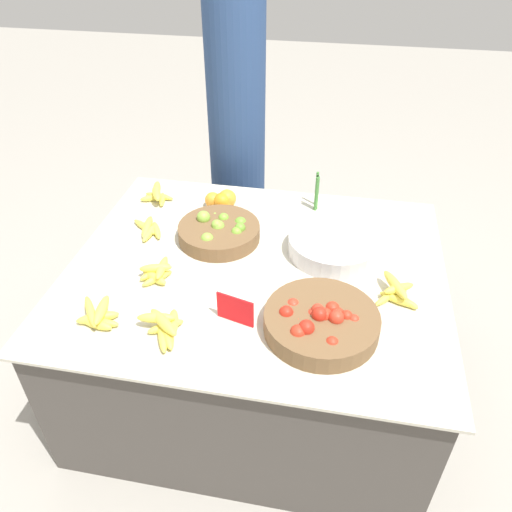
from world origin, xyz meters
name	(u,v)px	position (x,y,z in m)	size (l,w,h in m)	color
ground_plane	(256,378)	(0.00, 0.00, 0.00)	(12.00, 12.00, 0.00)	#A39E93
market_table	(256,328)	(0.00, 0.00, 0.33)	(1.41, 1.18, 0.65)	#4C4742
lime_bowl	(219,231)	(-0.18, 0.16, 0.69)	(0.33, 0.33, 0.10)	brown
tomato_basket	(321,321)	(0.27, -0.29, 0.69)	(0.37, 0.37, 0.10)	brown
orange_pile	(223,200)	(-0.23, 0.40, 0.69)	(0.14, 0.11, 0.08)	orange
metal_bowl	(334,245)	(0.28, 0.14, 0.69)	(0.35, 0.35, 0.07)	silver
price_sign	(235,310)	(-0.01, -0.30, 0.70)	(0.13, 0.04, 0.11)	red
veg_bundle	(316,192)	(0.18, 0.47, 0.73)	(0.02, 0.06, 0.16)	#4C8E42
banana_bunch_middle_right	(97,317)	(-0.46, -0.39, 0.68)	(0.16, 0.15, 0.06)	#EFDB4C
banana_bunch_back_center	(149,229)	(-0.48, 0.15, 0.67)	(0.17, 0.18, 0.03)	#EFDB4C
banana_bunch_front_center	(157,272)	(-0.34, -0.13, 0.68)	(0.12, 0.16, 0.06)	#EFDB4C
banana_bunch_front_left	(165,326)	(-0.22, -0.39, 0.68)	(0.16, 0.20, 0.06)	#EFDB4C
banana_bunch_front_right	(397,292)	(0.51, -0.09, 0.68)	(0.16, 0.17, 0.06)	#EFDB4C
banana_bunch_middle_left	(157,194)	(-0.53, 0.40, 0.68)	(0.15, 0.17, 0.06)	#EFDB4C
vendor_person	(237,130)	(-0.27, 0.92, 0.80)	(0.29, 0.29, 1.70)	navy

